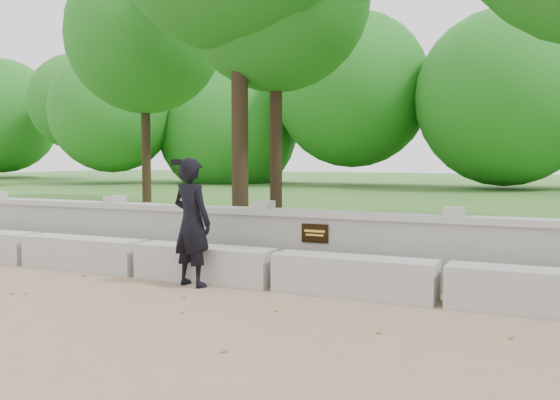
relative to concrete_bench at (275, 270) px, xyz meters
The scene contains 9 objects.
ground 1.91m from the concrete_bench, 90.00° to the right, with size 80.00×80.00×0.00m, color #977A5C.
lawn 12.10m from the concrete_bench, 90.00° to the left, with size 40.00×22.00×0.25m, color #356222.
concrete_bench is the anchor object (origin of this frame).
parapet_wall 0.74m from the concrete_bench, 89.99° to the left, with size 12.50×0.35×0.90m.
man_main 1.17m from the concrete_bench, 161.54° to the right, with size 0.65×0.59×1.58m.
tree_far_left 12.68m from the concrete_bench, 134.31° to the left, with size 4.56×4.56×7.50m.
shrub_a 5.31m from the concrete_bench, 151.61° to the left, with size 0.33×0.22×0.62m, color #2A7929.
shrub_b 1.66m from the concrete_bench, 111.91° to the left, with size 0.29×0.23×0.52m, color #2A7929.
shrub_d 3.36m from the concrete_bench, 144.65° to the left, with size 0.31×0.27×0.55m, color #2A7929.
Camera 1 is at (3.19, -4.88, 1.60)m, focal length 40.00 mm.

